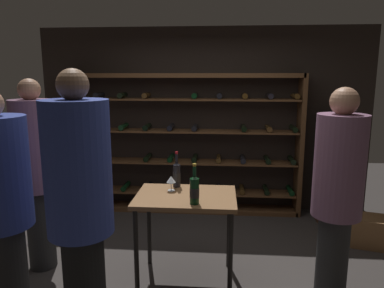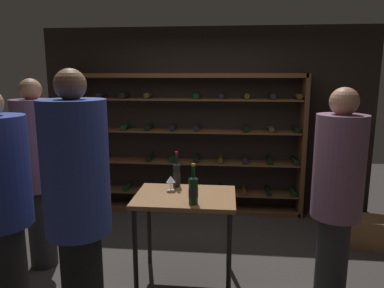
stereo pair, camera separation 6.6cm
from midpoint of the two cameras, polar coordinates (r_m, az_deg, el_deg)
The scene contains 12 objects.
ground_plane at distance 3.88m, azimuth -0.20°, elevation -19.57°, with size 9.77×9.77×0.00m, color #383330.
back_wall at distance 5.27m, azimuth 1.52°, elevation 3.83°, with size 4.74×0.10×2.64m, color black.
wine_rack at distance 5.13m, azimuth -1.74°, elevation -0.12°, with size 3.35×0.32×2.00m.
tasting_table at distance 3.41m, azimuth -1.55°, elevation -9.86°, with size 0.93×0.67×0.87m.
person_guest_blue_shirt at distance 3.90m, azimuth -24.10°, elevation -3.28°, with size 0.41×0.41×1.94m.
person_host_in_suit at distance 3.24m, azimuth 21.64°, elevation -6.55°, with size 0.41×0.41×1.88m.
person_guest_plum_blouse at distance 2.66m, azimuth -18.14°, elevation -8.37°, with size 0.46×0.46×2.02m.
wine_crate at distance 4.77m, azimuth 25.31°, elevation -12.32°, with size 0.48×0.34×0.34m, color brown.
display_cabinet at distance 5.23m, azimuth 21.35°, elevation -3.53°, with size 0.44×0.36×1.47m, color #4C2D1E.
wine_bottle_red_label at distance 3.12m, azimuth -0.21°, elevation -7.27°, with size 0.08×0.08×0.36m.
wine_bottle_gold_foil at distance 3.59m, azimuth -2.98°, elevation -4.85°, with size 0.08×0.08×0.36m.
wine_glass_stemmed_right at distance 3.47m, azimuth -3.90°, elevation -5.72°, with size 0.09×0.09×0.15m.
Camera 1 is at (0.25, -3.34, 1.97)m, focal length 33.47 mm.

